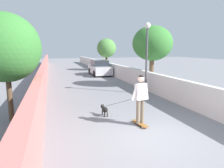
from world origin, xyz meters
The scene contains 11 objects.
ground_plane centered at (14.00, 0.00, 0.00)m, with size 80.00×80.00×0.00m, color gray.
wall_left centered at (12.00, 3.26, 0.81)m, with size 48.00×0.30×1.63m, color #CC726B.
fence_right centered at (12.00, -3.26, 0.62)m, with size 48.00×0.30×1.23m, color silver.
tree_right_near centered at (19.00, -4.00, 2.78)m, with size 2.36×2.36×3.96m.
tree_right_mid centered at (7.50, -4.06, 3.06)m, with size 2.77×2.77×4.29m.
tree_left_far centered at (3.00, 4.31, 2.73)m, with size 2.49×2.49×3.99m.
lamp_post centered at (5.68, -2.71, 2.89)m, with size 0.36×0.36×4.21m.
skateboard centered at (1.07, -0.16, 0.07)m, with size 0.82×0.31×0.08m.
person_skateboarder centered at (1.07, -0.16, 1.11)m, with size 0.27×0.72×1.74m.
dog centered at (2.44, 0.78, 0.27)m, with size 1.66×1.08×1.06m.
car_near centered at (15.01, -2.11, 0.71)m, with size 3.94×1.80×1.54m.
Camera 1 is at (-5.06, 2.81, 2.70)m, focal length 31.82 mm.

